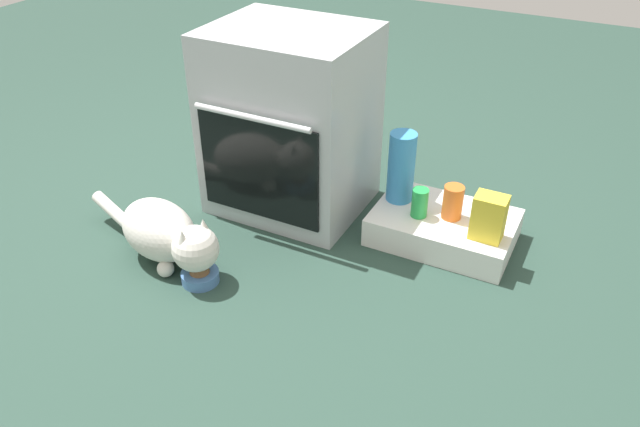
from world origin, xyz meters
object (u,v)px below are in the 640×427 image
at_px(snack_bag, 489,217).
at_px(sauce_jar, 453,202).
at_px(oven, 291,122).
at_px(food_bowl, 200,275).
at_px(pantry_cabinet, 443,227).
at_px(cat, 166,234).
at_px(soda_can, 420,203).
at_px(water_bottle, 401,167).

height_order(snack_bag, sauce_jar, snack_bag).
relative_size(oven, sauce_jar, 5.60).
height_order(oven, food_bowl, oven).
xyz_separation_m(pantry_cabinet, snack_bag, (0.18, -0.08, 0.15)).
relative_size(oven, snack_bag, 4.36).
xyz_separation_m(oven, snack_bag, (0.88, -0.06, -0.18)).
bearing_deg(cat, pantry_cabinet, 48.94).
bearing_deg(cat, soda_can, 49.67).
distance_m(oven, cat, 0.69).
relative_size(oven, soda_can, 6.54).
bearing_deg(snack_bag, oven, 176.34).
bearing_deg(food_bowl, soda_can, 44.75).
relative_size(pantry_cabinet, food_bowl, 3.96).
bearing_deg(sauce_jar, water_bottle, 170.95).
bearing_deg(pantry_cabinet, sauce_jar, -6.72).
bearing_deg(snack_bag, cat, -153.12).
height_order(oven, soda_can, oven).
distance_m(snack_bag, soda_can, 0.28).
distance_m(oven, water_bottle, 0.50).
relative_size(pantry_cabinet, soda_can, 4.67).
bearing_deg(cat, snack_bag, 40.96).
distance_m(pantry_cabinet, sauce_jar, 0.13).
xyz_separation_m(food_bowl, snack_bag, (0.91, 0.60, 0.18)).
bearing_deg(cat, water_bottle, 57.87).
xyz_separation_m(pantry_cabinet, water_bottle, (-0.21, 0.03, 0.21)).
bearing_deg(sauce_jar, pantry_cabinet, 173.28).
height_order(snack_bag, water_bottle, water_bottle).
bearing_deg(oven, cat, -109.21).
bearing_deg(sauce_jar, oven, -178.50).
bearing_deg(soda_can, oven, 177.28).
height_order(oven, cat, oven).
bearing_deg(pantry_cabinet, snack_bag, -22.90).
height_order(food_bowl, sauce_jar, sauce_jar).
distance_m(pantry_cabinet, snack_bag, 0.25).
bearing_deg(snack_bag, food_bowl, -146.70).
relative_size(snack_bag, sauce_jar, 1.29).
height_order(cat, sauce_jar, sauce_jar).
xyz_separation_m(oven, sauce_jar, (0.72, 0.02, -0.20)).
relative_size(pantry_cabinet, water_bottle, 1.87).
distance_m(food_bowl, water_bottle, 0.91).
xyz_separation_m(food_bowl, soda_can, (0.63, 0.62, 0.15)).
bearing_deg(water_bottle, soda_can, -36.00).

